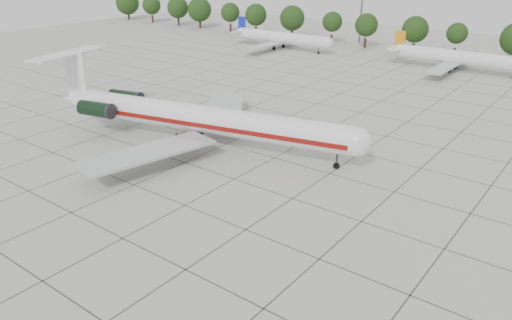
# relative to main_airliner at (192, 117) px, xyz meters

# --- Properties ---
(ground) EXTENTS (260.00, 260.00, 0.00)m
(ground) POSITION_rel_main_airliner_xyz_m (11.62, -5.30, -3.84)
(ground) COLOR #B0B0A9
(ground) RESTS_ON ground
(apron_joints) EXTENTS (170.00, 170.00, 0.02)m
(apron_joints) POSITION_rel_main_airliner_xyz_m (11.62, 9.70, -3.84)
(apron_joints) COLOR #383838
(apron_joints) RESTS_ON ground
(main_airliner) EXTENTS (45.90, 35.58, 10.88)m
(main_airliner) POSITION_rel_main_airliner_xyz_m (0.00, 0.00, 0.00)
(main_airliner) COLOR silver
(main_airliner) RESTS_ON ground
(bg_airliner_b) EXTENTS (28.24, 27.20, 7.40)m
(bg_airliner_b) POSITION_rel_main_airliner_xyz_m (-30.13, 64.83, -0.93)
(bg_airliner_b) COLOR silver
(bg_airliner_b) RESTS_ON ground
(bg_airliner_c) EXTENTS (28.24, 27.20, 7.40)m
(bg_airliner_c) POSITION_rel_main_airliner_xyz_m (14.85, 66.22, -0.93)
(bg_airliner_c) COLOR silver
(bg_airliner_c) RESTS_ON ground
(tree_line) EXTENTS (249.86, 8.44, 10.22)m
(tree_line) POSITION_rel_main_airliner_xyz_m (-0.07, 79.70, 2.14)
(tree_line) COLOR #332114
(tree_line) RESTS_ON ground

